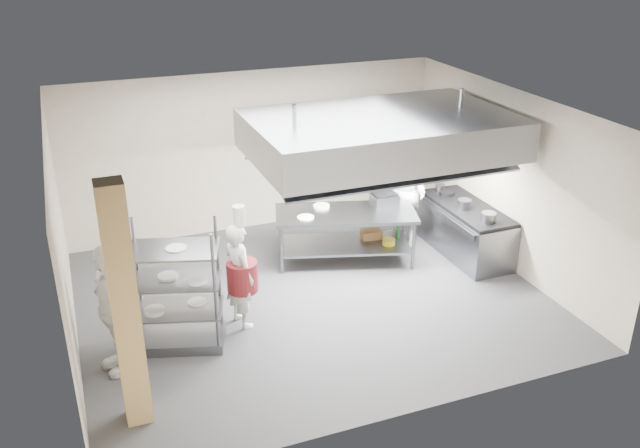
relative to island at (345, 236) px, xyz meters
name	(u,v)px	position (x,y,z in m)	size (l,w,h in m)	color
floor	(312,297)	(-1.00, -1.00, -0.46)	(7.00, 7.00, 0.00)	#323234
ceiling	(310,110)	(-1.00, -1.00, 2.54)	(7.00, 7.00, 0.00)	silver
wall_back	(255,151)	(-1.00, 2.00, 1.04)	(7.00, 7.00, 0.00)	tan
wall_left	(61,247)	(-4.50, -1.00, 1.04)	(6.00, 6.00, 0.00)	tan
wall_right	(509,180)	(2.50, -1.00, 1.04)	(6.00, 6.00, 0.00)	tan
column	(125,309)	(-3.90, -2.90, 1.04)	(0.30, 0.30, 3.00)	#DBB270
exhaust_hood	(380,135)	(0.30, -0.60, 1.94)	(4.00, 2.50, 0.60)	gray
hood_strip_a	(326,161)	(-0.60, -0.60, 1.62)	(1.60, 0.12, 0.04)	white
hood_strip_b	(430,148)	(1.20, -0.60, 1.62)	(1.60, 0.12, 0.04)	white
wall_shelf	(347,143)	(0.80, 1.84, 1.04)	(1.50, 0.28, 0.04)	gray
island	(345,236)	(0.00, 0.00, 0.00)	(2.37, 0.99, 0.91)	gray
island_worktop	(346,214)	(0.00, 0.00, 0.42)	(2.37, 0.99, 0.06)	gray
island_undershelf	(345,244)	(0.00, 0.00, -0.16)	(2.18, 0.89, 0.04)	slate
pass_rack	(176,286)	(-3.14, -1.51, 0.45)	(1.20, 0.70, 1.80)	slate
cooking_range	(465,231)	(2.08, -0.50, -0.04)	(0.80, 2.00, 0.84)	gray
range_top	(467,208)	(2.08, -0.50, 0.41)	(0.78, 1.96, 0.06)	black
chef_head	(239,275)	(-2.22, -1.33, 0.34)	(0.58, 0.38, 1.60)	white
chef_line	(404,194)	(1.23, 0.23, 0.53)	(0.96, 0.74, 1.97)	silver
chef_plating	(113,309)	(-4.00, -1.81, 0.45)	(1.06, 0.44, 1.81)	silver
griddle	(384,200)	(0.73, 0.01, 0.56)	(0.44, 0.34, 0.21)	slate
wicker_basket	(371,234)	(0.51, 0.04, -0.06)	(0.34, 0.23, 0.15)	brown
stockpot	(464,204)	(1.96, -0.57, 0.53)	(0.24, 0.24, 0.16)	gray
plate_stack	(178,307)	(-3.14, -1.51, 0.12)	(0.28, 0.28, 0.05)	white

